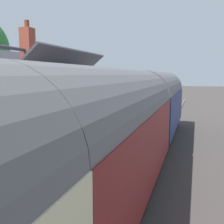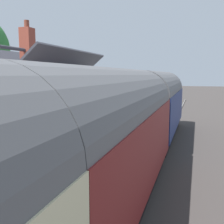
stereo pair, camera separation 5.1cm
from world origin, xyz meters
TOP-DOWN VIEW (x-y plane):
  - ground_plane at (0.00, 0.00)m, footprint 160.00×160.00m
  - platform at (0.00, 3.89)m, footprint 32.00×5.78m
  - platform_edge_coping at (0.00, 1.18)m, footprint 32.00×0.36m
  - rail_near at (0.00, -1.62)m, footprint 52.00×0.08m
  - rail_far at (0.00, -0.18)m, footprint 52.00×0.08m
  - train at (-11.33, -0.90)m, footprint 29.09×2.73m
  - station_building at (-5.99, 4.61)m, footprint 7.73×4.03m
  - bench_platform_end at (8.08, 2.74)m, footprint 1.41×0.48m
  - bench_near_building at (1.62, 2.94)m, footprint 1.41×0.47m
  - planter_under_sign at (-3.61, 1.96)m, footprint 0.80×0.32m
  - planter_corner_building at (-0.88, 5.78)m, footprint 0.87×0.32m
  - planter_bench_left at (0.79, 5.36)m, footprint 0.39×0.39m
  - station_sign_board at (5.82, 1.75)m, footprint 0.96×0.06m

SIDE VIEW (x-z plane):
  - ground_plane at x=0.00m, z-range 0.00..0.00m
  - rail_near at x=0.00m, z-range 0.00..0.14m
  - rail_far at x=0.00m, z-range 0.00..0.14m
  - platform at x=0.00m, z-range 0.00..0.84m
  - platform_edge_coping at x=0.00m, z-range 0.84..0.86m
  - planter_corner_building at x=-0.88m, z-range 0.83..1.46m
  - planter_under_sign at x=-3.61m, z-range 0.83..1.48m
  - planter_bench_left at x=0.79m, z-range 0.87..1.61m
  - bench_platform_end at x=8.08m, z-range 0.87..1.76m
  - bench_near_building at x=1.62m, z-range 0.87..1.76m
  - station_sign_board at x=5.82m, z-range 1.24..2.81m
  - train at x=-11.33m, z-range 0.06..4.38m
  - station_building at x=-5.99m, z-range -0.52..5.36m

